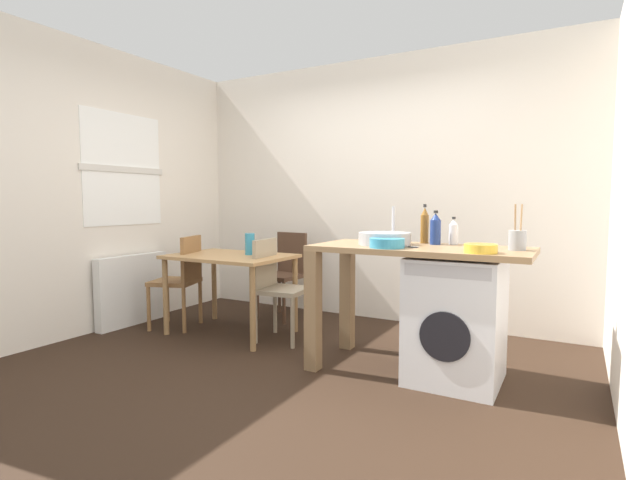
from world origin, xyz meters
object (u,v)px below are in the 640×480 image
(chair_spare_by_wall, at_px, (286,270))
(colander, at_px, (481,248))
(chair_opposite, at_px, (276,283))
(bottle_tall_green, at_px, (425,226))
(washing_machine, at_px, (456,319))
(dining_table, at_px, (231,265))
(bottle_clear_small, at_px, (454,232))
(utensil_crock, at_px, (517,240))
(bottle_squat_brown, at_px, (435,229))
(mixing_bowl, at_px, (387,242))
(vase, at_px, (250,244))
(chair_person_seat, at_px, (182,276))

(chair_spare_by_wall, relative_size, colander, 4.50)
(chair_opposite, height_order, bottle_tall_green, bottle_tall_green)
(chair_spare_by_wall, distance_m, washing_machine, 2.21)
(dining_table, bearing_deg, washing_machine, -4.55)
(dining_table, bearing_deg, colander, -9.54)
(bottle_tall_green, bearing_deg, chair_spare_by_wall, 158.21)
(bottle_clear_small, distance_m, utensil_crock, 0.51)
(chair_opposite, relative_size, bottle_squat_brown, 3.60)
(chair_spare_by_wall, relative_size, mixing_bowl, 3.77)
(bottle_tall_green, height_order, bottle_squat_brown, bottle_tall_green)
(chair_spare_by_wall, distance_m, utensil_crock, 2.57)
(bottle_tall_green, distance_m, utensil_crock, 0.71)
(chair_opposite, xyz_separation_m, bottle_squat_brown, (1.43, -0.01, 0.53))
(chair_opposite, height_order, vase, vase)
(chair_opposite, bearing_deg, bottle_squat_brown, 83.38)
(vase, bearing_deg, chair_opposite, -10.07)
(chair_person_seat, relative_size, bottle_clear_small, 4.43)
(dining_table, height_order, utensil_crock, utensil_crock)
(bottle_tall_green, bearing_deg, washing_machine, -40.91)
(bottle_tall_green, height_order, utensil_crock, utensil_crock)
(washing_machine, bearing_deg, bottle_tall_green, 139.09)
(vase, bearing_deg, bottle_clear_small, 0.17)
(dining_table, bearing_deg, bottle_squat_brown, 0.87)
(bottle_tall_green, relative_size, bottle_clear_small, 1.46)
(colander, height_order, vase, colander)
(chair_person_seat, xyz_separation_m, vase, (0.70, 0.18, 0.33))
(bottle_clear_small, relative_size, mixing_bowl, 0.85)
(bottle_squat_brown, bearing_deg, dining_table, -179.13)
(dining_table, bearing_deg, utensil_crock, -2.67)
(bottle_tall_green, height_order, bottle_clear_small, bottle_tall_green)
(bottle_clear_small, bearing_deg, colander, -60.42)
(washing_machine, distance_m, bottle_tall_green, 0.74)
(washing_machine, relative_size, utensil_crock, 2.87)
(utensil_crock, xyz_separation_m, vase, (-2.32, 0.22, -0.15))
(chair_person_seat, bearing_deg, chair_opposite, -102.16)
(bottle_clear_small, bearing_deg, mixing_bowl, -125.78)
(chair_spare_by_wall, distance_m, bottle_squat_brown, 2.01)
(bottle_squat_brown, height_order, mixing_bowl, bottle_squat_brown)
(bottle_squat_brown, bearing_deg, washing_machine, -43.81)
(chair_opposite, xyz_separation_m, colander, (1.82, -0.43, 0.44))
(mixing_bowl, bearing_deg, utensil_crock, 17.39)
(dining_table, bearing_deg, vase, 33.69)
(mixing_bowl, bearing_deg, chair_opposite, 161.24)
(dining_table, height_order, washing_machine, washing_machine)
(washing_machine, relative_size, vase, 4.30)
(colander, xyz_separation_m, vase, (-2.14, 0.49, -0.11))
(chair_person_seat, distance_m, bottle_clear_small, 2.62)
(utensil_crock, bearing_deg, chair_person_seat, 179.26)
(chair_person_seat, bearing_deg, mixing_bowl, -116.14)
(bottle_squat_brown, relative_size, colander, 1.25)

